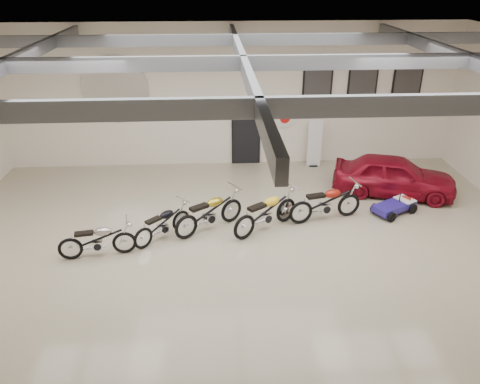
{
  "coord_description": "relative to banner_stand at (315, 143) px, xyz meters",
  "views": [
    {
      "loc": [
        -0.68,
        -10.18,
        6.62
      ],
      "look_at": [
        0.0,
        1.2,
        1.1
      ],
      "focal_mm": 35.0,
      "sensor_mm": 36.0,
      "label": 1
    }
  ],
  "objects": [
    {
      "name": "floor",
      "position": [
        -2.95,
        -5.5,
        -0.9
      ],
      "size": [
        16.0,
        12.0,
        0.01
      ],
      "primitive_type": "cube",
      "color": "tan",
      "rests_on": "ground"
    },
    {
      "name": "ceiling",
      "position": [
        -2.95,
        -5.5,
        4.1
      ],
      "size": [
        16.0,
        12.0,
        0.01
      ],
      "primitive_type": "cube",
      "color": "gray",
      "rests_on": "back_wall"
    },
    {
      "name": "back_wall",
      "position": [
        -2.95,
        0.5,
        1.6
      ],
      "size": [
        16.0,
        0.02,
        5.0
      ],
      "primitive_type": "cube",
      "color": "#F2E5D0",
      "rests_on": "floor"
    },
    {
      "name": "ceiling_beams",
      "position": [
        -2.95,
        -5.5,
        3.85
      ],
      "size": [
        15.8,
        11.8,
        0.32
      ],
      "primitive_type": null,
      "color": "slate",
      "rests_on": "ceiling"
    },
    {
      "name": "door",
      "position": [
        -2.45,
        0.45,
        0.15
      ],
      "size": [
        0.92,
        0.08,
        2.1
      ],
      "primitive_type": "cube",
      "color": "black",
      "rests_on": "back_wall"
    },
    {
      "name": "logo_plaque",
      "position": [
        -6.95,
        0.45,
        1.9
      ],
      "size": [
        2.3,
        0.06,
        1.16
      ],
      "primitive_type": null,
      "color": "silver",
      "rests_on": "back_wall"
    },
    {
      "name": "poster_left",
      "position": [
        0.05,
        0.46,
        2.2
      ],
      "size": [
        1.05,
        0.08,
        1.35
      ],
      "primitive_type": null,
      "color": "black",
      "rests_on": "back_wall"
    },
    {
      "name": "poster_mid",
      "position": [
        1.65,
        0.46,
        2.2
      ],
      "size": [
        1.05,
        0.08,
        1.35
      ],
      "primitive_type": null,
      "color": "black",
      "rests_on": "back_wall"
    },
    {
      "name": "poster_right",
      "position": [
        3.25,
        0.46,
        2.2
      ],
      "size": [
        1.05,
        0.08,
        1.35
      ],
      "primitive_type": null,
      "color": "black",
      "rests_on": "back_wall"
    },
    {
      "name": "oil_sign",
      "position": [
        -1.05,
        0.45,
        0.8
      ],
      "size": [
        0.72,
        0.1,
        0.72
      ],
      "primitive_type": null,
      "color": "white",
      "rests_on": "back_wall"
    },
    {
      "name": "banner_stand",
      "position": [
        0.0,
        0.0,
        0.0
      ],
      "size": [
        0.5,
        0.23,
        1.81
      ],
      "primitive_type": null,
      "rotation": [
        0.0,
        0.0,
        -0.07
      ],
      "color": "white",
      "rests_on": "floor"
    },
    {
      "name": "motorcycle_silver",
      "position": [
        -6.6,
        -5.53,
        -0.42
      ],
      "size": [
        1.94,
        0.87,
        0.97
      ],
      "primitive_type": null,
      "rotation": [
        0.0,
        0.0,
        0.16
      ],
      "color": "silver",
      "rests_on": "floor"
    },
    {
      "name": "motorcycle_black",
      "position": [
        -5.05,
        -4.79,
        -0.43
      ],
      "size": [
        1.7,
        1.66,
        0.94
      ],
      "primitive_type": null,
      "rotation": [
        0.0,
        0.0,
        0.76
      ],
      "color": "silver",
      "rests_on": "floor"
    },
    {
      "name": "motorcycle_gold",
      "position": [
        -3.8,
        -4.38,
        -0.34
      ],
      "size": [
        2.15,
        1.77,
        1.12
      ],
      "primitive_type": null,
      "rotation": [
        0.0,
        0.0,
        0.6
      ],
      "color": "silver",
      "rests_on": "floor"
    },
    {
      "name": "motorcycle_yellow",
      "position": [
        -2.25,
        -4.48,
        -0.33
      ],
      "size": [
        2.18,
        1.82,
        1.14
      ],
      "primitive_type": null,
      "rotation": [
        0.0,
        0.0,
        0.62
      ],
      "color": "silver",
      "rests_on": "floor"
    },
    {
      "name": "motorcycle_red",
      "position": [
        -0.49,
        -4.0,
        -0.34
      ],
      "size": [
        2.26,
        1.18,
        1.13
      ],
      "primitive_type": null,
      "rotation": [
        0.0,
        0.0,
        0.24
      ],
      "color": "silver",
      "rests_on": "floor"
    },
    {
      "name": "go_kart",
      "position": [
        1.77,
        -3.66,
        -0.6
      ],
      "size": [
        1.81,
        1.46,
        0.6
      ],
      "primitive_type": null,
      "rotation": [
        0.0,
        0.0,
        0.52
      ],
      "color": "navy",
      "rests_on": "floor"
    },
    {
      "name": "vintage_car",
      "position": [
        2.06,
        -2.45,
        -0.26
      ],
      "size": [
        2.57,
        4.05,
        1.28
      ],
      "primitive_type": "imported",
      "rotation": [
        0.0,
        0.0,
        1.27
      ],
      "color": "maroon",
      "rests_on": "floor"
    }
  ]
}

